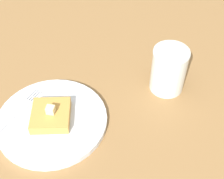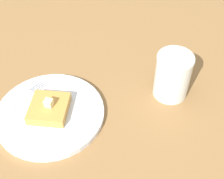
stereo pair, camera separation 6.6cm
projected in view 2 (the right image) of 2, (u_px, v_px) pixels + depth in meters
The scene contains 5 objects.
plate at pixel (50, 113), 66.39cm from camera, with size 23.07×23.07×1.33cm.
toast_slice_center at pixel (49, 108), 65.24cm from camera, with size 8.21×7.77×2.06cm, color gold.
butter_pat_primary at pixel (49, 103), 63.80cm from camera, with size 1.65×1.49×1.65cm, color beige.
fork at pixel (19, 102), 67.64cm from camera, with size 14.53×9.34×0.36cm.
syrup_jar at pixel (172, 77), 68.16cm from camera, with size 7.95×7.95×10.65cm.
Camera 2 is at (36.13, 28.96, 54.10)cm, focal length 50.00 mm.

